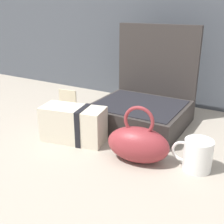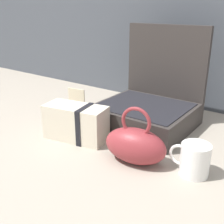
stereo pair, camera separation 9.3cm
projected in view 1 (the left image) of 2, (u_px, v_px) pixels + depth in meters
name	position (u px, v px, depth m)	size (l,w,h in m)	color
ground_plane	(114.00, 145.00, 0.99)	(6.00, 6.00, 0.00)	#9E9384
open_suitcase	(144.00, 104.00, 1.16)	(0.36, 0.34, 0.40)	#332D2B
teal_pouch_handbag	(138.00, 144.00, 0.88)	(0.21, 0.14, 0.19)	maroon
cream_toiletry_bag	(74.00, 124.00, 1.01)	(0.24, 0.15, 0.13)	beige
coffee_mug	(197.00, 155.00, 0.83)	(0.12, 0.09, 0.10)	white
info_card_left	(68.00, 102.00, 1.28)	(0.09, 0.01, 0.11)	beige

